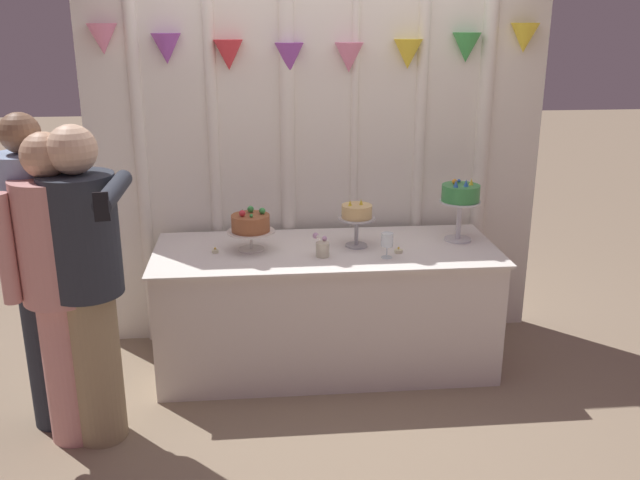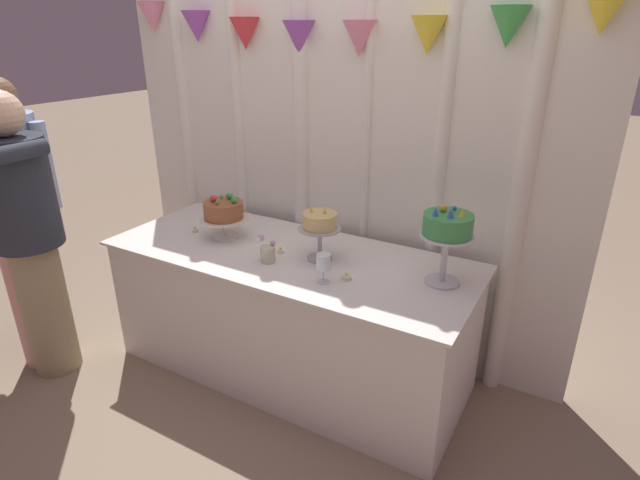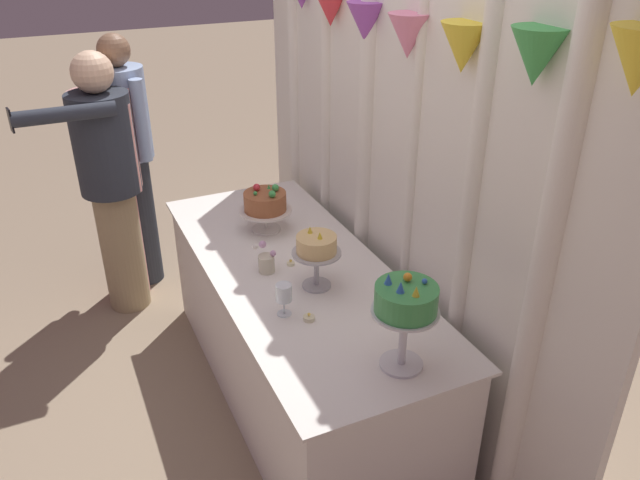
{
  "view_description": "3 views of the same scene",
  "coord_description": "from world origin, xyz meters",
  "px_view_note": "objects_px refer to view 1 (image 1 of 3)",
  "views": [
    {
      "loc": [
        -0.42,
        -3.88,
        2.13
      ],
      "look_at": [
        -0.04,
        0.11,
        0.83
      ],
      "focal_mm": 38.98,
      "sensor_mm": 36.0,
      "label": 1
    },
    {
      "loc": [
        1.43,
        -2.03,
        1.95
      ],
      "look_at": [
        0.19,
        0.12,
        0.89
      ],
      "focal_mm": 28.47,
      "sensor_mm": 36.0,
      "label": 2
    },
    {
      "loc": [
        2.45,
        -0.9,
        2.35
      ],
      "look_at": [
        0.05,
        0.2,
        0.94
      ],
      "focal_mm": 35.14,
      "sensor_mm": 36.0,
      "label": 3
    }
  ],
  "objects_px": {
    "flower_vase": "(322,248)",
    "guest_man_dark_suit": "(37,261)",
    "wine_glass": "(387,240)",
    "cake_display_center": "(357,215)",
    "cake_display_rightmost": "(460,197)",
    "tealight_near_left": "(319,248)",
    "tealight_far_left": "(215,251)",
    "cake_table": "(326,307)",
    "cake_display_leftmost": "(251,225)",
    "guest_girl_blue_dress": "(86,277)",
    "guest_man_pink_jacket": "(60,281)",
    "tealight_near_right": "(398,251)"
  },
  "relations": [
    {
      "from": "flower_vase",
      "to": "guest_man_dark_suit",
      "type": "distance_m",
      "value": 1.55
    },
    {
      "from": "flower_vase",
      "to": "cake_display_center",
      "type": "bearing_deg",
      "value": 36.17
    },
    {
      "from": "cake_display_center",
      "to": "tealight_near_left",
      "type": "height_order",
      "value": "cake_display_center"
    },
    {
      "from": "cake_display_center",
      "to": "wine_glass",
      "type": "relative_size",
      "value": 1.98
    },
    {
      "from": "guest_man_dark_suit",
      "to": "tealight_near_right",
      "type": "bearing_deg",
      "value": 11.66
    },
    {
      "from": "flower_vase",
      "to": "tealight_near_right",
      "type": "relative_size",
      "value": 2.92
    },
    {
      "from": "guest_man_dark_suit",
      "to": "cake_display_center",
      "type": "bearing_deg",
      "value": 17.56
    },
    {
      "from": "cake_display_rightmost",
      "to": "tealight_far_left",
      "type": "height_order",
      "value": "cake_display_rightmost"
    },
    {
      "from": "cake_display_rightmost",
      "to": "flower_vase",
      "type": "distance_m",
      "value": 0.94
    },
    {
      "from": "guest_man_pink_jacket",
      "to": "guest_girl_blue_dress",
      "type": "relative_size",
      "value": 0.98
    },
    {
      "from": "flower_vase",
      "to": "tealight_near_right",
      "type": "bearing_deg",
      "value": 2.97
    },
    {
      "from": "cake_table",
      "to": "tealight_far_left",
      "type": "relative_size",
      "value": 52.58
    },
    {
      "from": "tealight_far_left",
      "to": "guest_man_pink_jacket",
      "type": "xyz_separation_m",
      "value": [
        -0.73,
        -0.65,
        0.09
      ]
    },
    {
      "from": "flower_vase",
      "to": "tealight_near_left",
      "type": "bearing_deg",
      "value": 92.24
    },
    {
      "from": "cake_display_leftmost",
      "to": "tealight_far_left",
      "type": "bearing_deg",
      "value": -173.12
    },
    {
      "from": "wine_glass",
      "to": "tealight_near_right",
      "type": "distance_m",
      "value": 0.15
    },
    {
      "from": "cake_display_rightmost",
      "to": "guest_man_dark_suit",
      "type": "xyz_separation_m",
      "value": [
        -2.39,
        -0.61,
        -0.13
      ]
    },
    {
      "from": "cake_table",
      "to": "guest_girl_blue_dress",
      "type": "distance_m",
      "value": 1.53
    },
    {
      "from": "flower_vase",
      "to": "guest_girl_blue_dress",
      "type": "distance_m",
      "value": 1.35
    },
    {
      "from": "guest_man_pink_jacket",
      "to": "guest_girl_blue_dress",
      "type": "distance_m",
      "value": 0.14
    },
    {
      "from": "cake_display_rightmost",
      "to": "tealight_far_left",
      "type": "bearing_deg",
      "value": -176.14
    },
    {
      "from": "tealight_near_left",
      "to": "guest_man_pink_jacket",
      "type": "relative_size",
      "value": 0.02
    },
    {
      "from": "wine_glass",
      "to": "tealight_far_left",
      "type": "bearing_deg",
      "value": 169.71
    },
    {
      "from": "wine_glass",
      "to": "guest_girl_blue_dress",
      "type": "xyz_separation_m",
      "value": [
        -1.6,
        -0.5,
        0.02
      ]
    },
    {
      "from": "cake_table",
      "to": "cake_display_rightmost",
      "type": "xyz_separation_m",
      "value": [
        0.85,
        0.09,
        0.67
      ]
    },
    {
      "from": "cake_display_center",
      "to": "guest_man_pink_jacket",
      "type": "height_order",
      "value": "guest_man_pink_jacket"
    },
    {
      "from": "tealight_near_left",
      "to": "guest_man_dark_suit",
      "type": "bearing_deg",
      "value": -161.13
    },
    {
      "from": "cake_table",
      "to": "cake_display_leftmost",
      "type": "distance_m",
      "value": 0.71
    },
    {
      "from": "cake_display_rightmost",
      "to": "tealight_near_left",
      "type": "distance_m",
      "value": 0.94
    },
    {
      "from": "wine_glass",
      "to": "flower_vase",
      "type": "xyz_separation_m",
      "value": [
        -0.38,
        0.06,
        -0.05
      ]
    },
    {
      "from": "tealight_near_right",
      "to": "wine_glass",
      "type": "bearing_deg",
      "value": -137.23
    },
    {
      "from": "wine_glass",
      "to": "guest_girl_blue_dress",
      "type": "relative_size",
      "value": 0.09
    },
    {
      "from": "cake_table",
      "to": "wine_glass",
      "type": "xyz_separation_m",
      "value": [
        0.34,
        -0.2,
        0.49
      ]
    },
    {
      "from": "cake_display_leftmost",
      "to": "tealight_near_right",
      "type": "distance_m",
      "value": 0.9
    },
    {
      "from": "cake_display_leftmost",
      "to": "tealight_far_left",
      "type": "relative_size",
      "value": 7.25
    },
    {
      "from": "tealight_near_right",
      "to": "cake_display_leftmost",
      "type": "bearing_deg",
      "value": 171.63
    },
    {
      "from": "tealight_far_left",
      "to": "cake_display_center",
      "type": "bearing_deg",
      "value": 2.62
    },
    {
      "from": "wine_glass",
      "to": "cake_display_center",
      "type": "bearing_deg",
      "value": 123.78
    },
    {
      "from": "cake_table",
      "to": "wine_glass",
      "type": "height_order",
      "value": "wine_glass"
    },
    {
      "from": "cake_display_center",
      "to": "guest_man_dark_suit",
      "type": "relative_size",
      "value": 0.18
    },
    {
      "from": "tealight_near_right",
      "to": "guest_man_pink_jacket",
      "type": "height_order",
      "value": "guest_man_pink_jacket"
    },
    {
      "from": "guest_man_pink_jacket",
      "to": "guest_man_dark_suit",
      "type": "relative_size",
      "value": 0.96
    },
    {
      "from": "wine_glass",
      "to": "flower_vase",
      "type": "height_order",
      "value": "wine_glass"
    },
    {
      "from": "tealight_near_right",
      "to": "guest_man_dark_suit",
      "type": "height_order",
      "value": "guest_man_dark_suit"
    },
    {
      "from": "cake_table",
      "to": "tealight_near_left",
      "type": "bearing_deg",
      "value": -163.0
    },
    {
      "from": "wine_glass",
      "to": "guest_girl_blue_dress",
      "type": "bearing_deg",
      "value": -162.72
    },
    {
      "from": "cake_display_center",
      "to": "cake_table",
      "type": "bearing_deg",
      "value": -173.23
    },
    {
      "from": "flower_vase",
      "to": "guest_man_pink_jacket",
      "type": "height_order",
      "value": "guest_man_pink_jacket"
    },
    {
      "from": "tealight_near_left",
      "to": "cake_table",
      "type": "bearing_deg",
      "value": 17.0
    },
    {
      "from": "flower_vase",
      "to": "cake_display_leftmost",
      "type": "bearing_deg",
      "value": 159.76
    }
  ]
}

